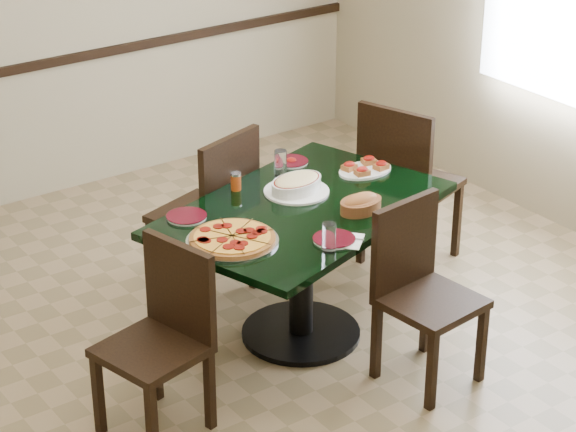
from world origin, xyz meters
TOP-DOWN VIEW (x-y plane):
  - floor at (0.00, 0.00)m, footprint 5.50×5.50m
  - room_shell at (1.02, 1.73)m, footprint 5.50×5.50m
  - main_table at (0.38, 0.30)m, footprint 1.67×1.32m
  - chair_far at (0.25, 0.92)m, footprint 0.58×0.58m
  - chair_near at (0.64, -0.30)m, footprint 0.46×0.46m
  - chair_right at (1.32, 0.60)m, footprint 0.59×0.59m
  - chair_left at (-0.56, 0.05)m, footprint 0.50×0.50m
  - pepperoni_pizza at (-0.11, 0.18)m, footprint 0.44×0.44m
  - lasagna_casserole at (0.46, 0.46)m, footprint 0.34×0.34m
  - bread_basket at (0.59, 0.09)m, footprint 0.24×0.17m
  - bruschetta_platter at (0.92, 0.46)m, footprint 0.32×0.22m
  - side_plate_near at (0.28, -0.09)m, footprint 0.20×0.20m
  - side_plate_far_r at (0.67, 0.78)m, footprint 0.19×0.19m
  - side_plate_far_l at (-0.15, 0.52)m, footprint 0.20×0.20m
  - napkin_setting at (0.33, -0.12)m, footprint 0.23×0.23m
  - water_glass_a at (0.52, 0.68)m, footprint 0.07×0.07m
  - water_glass_b at (0.20, -0.16)m, footprint 0.07×0.07m
  - pepper_shaker at (0.23, 0.66)m, footprint 0.06×0.06m

SIDE VIEW (x-z plane):
  - floor at x=0.00m, z-range 0.00..0.00m
  - chair_left at x=-0.56m, z-range 0.05..0.94m
  - chair_near at x=0.64m, z-range 0.05..0.96m
  - chair_far at x=0.25m, z-range 0.06..1.04m
  - main_table at x=0.38m, z-range 0.19..0.94m
  - chair_right at x=1.32m, z-range 0.07..1.07m
  - napkin_setting at x=0.33m, z-range 0.75..0.76m
  - side_plate_far_l at x=-0.15m, z-range 0.75..0.77m
  - side_plate_near at x=0.28m, z-range 0.75..0.77m
  - side_plate_far_r at x=0.67m, z-range 0.74..0.77m
  - pepperoni_pizza at x=-0.11m, z-range 0.75..0.79m
  - bruschetta_platter at x=0.92m, z-range 0.75..0.80m
  - bread_basket at x=0.59m, z-range 0.74..0.84m
  - lasagna_casserole at x=0.46m, z-range 0.75..0.84m
  - pepper_shaker at x=0.23m, z-range 0.75..0.85m
  - water_glass_b at x=0.20m, z-range 0.75..0.89m
  - water_glass_a at x=0.52m, z-range 0.75..0.89m
  - room_shell at x=1.02m, z-range -1.58..3.92m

